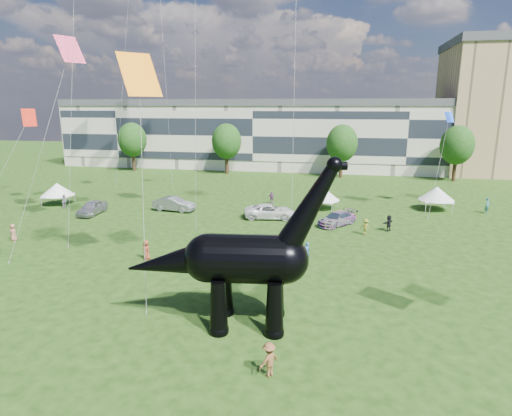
# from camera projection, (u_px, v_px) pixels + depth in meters

# --- Properties ---
(ground) EXTENTS (220.00, 220.00, 0.00)m
(ground) POSITION_uv_depth(u_px,v_px,m) (186.00, 326.00, 23.85)
(ground) COLOR #16330C
(ground) RESTS_ON ground
(terrace_row) EXTENTS (78.00, 11.00, 12.00)m
(terrace_row) POSITION_uv_depth(u_px,v_px,m) (259.00, 137.00, 83.07)
(terrace_row) COLOR beige
(terrace_row) RESTS_ON ground
(tree_far_left) EXTENTS (5.20, 5.20, 9.44)m
(tree_far_left) POSITION_uv_depth(u_px,v_px,m) (132.00, 137.00, 78.66)
(tree_far_left) COLOR #382314
(tree_far_left) RESTS_ON ground
(tree_mid_left) EXTENTS (5.20, 5.20, 9.44)m
(tree_mid_left) POSITION_uv_depth(u_px,v_px,m) (226.00, 138.00, 75.20)
(tree_mid_left) COLOR #382314
(tree_mid_left) RESTS_ON ground
(tree_mid_right) EXTENTS (5.20, 5.20, 9.44)m
(tree_mid_right) POSITION_uv_depth(u_px,v_px,m) (342.00, 140.00, 71.35)
(tree_mid_right) COLOR #382314
(tree_mid_right) RESTS_ON ground
(tree_far_right) EXTENTS (5.20, 5.20, 9.44)m
(tree_far_right) POSITION_uv_depth(u_px,v_px,m) (457.00, 142.00, 67.89)
(tree_far_right) COLOR #382314
(tree_far_right) RESTS_ON ground
(dinosaur_sculpture) EXTENTS (12.09, 3.73, 9.84)m
(dinosaur_sculpture) POSITION_uv_depth(u_px,v_px,m) (238.00, 262.00, 23.23)
(dinosaur_sculpture) COLOR black
(dinosaur_sculpture) RESTS_ON ground
(car_silver) EXTENTS (2.06, 4.65, 1.56)m
(car_silver) POSITION_uv_depth(u_px,v_px,m) (92.00, 208.00, 48.04)
(car_silver) COLOR silver
(car_silver) RESTS_ON ground
(car_grey) EXTENTS (5.06, 2.31, 1.61)m
(car_grey) POSITION_uv_depth(u_px,v_px,m) (174.00, 204.00, 49.63)
(car_grey) COLOR slate
(car_grey) RESTS_ON ground
(car_white) EXTENTS (5.90, 3.38, 1.55)m
(car_white) POSITION_uv_depth(u_px,v_px,m) (270.00, 211.00, 46.33)
(car_white) COLOR white
(car_white) RESTS_ON ground
(car_dark) EXTENTS (4.46, 4.96, 1.39)m
(car_dark) POSITION_uv_depth(u_px,v_px,m) (337.00, 219.00, 43.70)
(car_dark) COLOR #595960
(car_dark) RESTS_ON ground
(gazebo_near) EXTENTS (4.37, 4.37, 2.52)m
(gazebo_near) POSITION_uv_depth(u_px,v_px,m) (324.00, 194.00, 50.30)
(gazebo_near) COLOR silver
(gazebo_near) RESTS_ON ground
(gazebo_far) EXTENTS (4.27, 4.27, 2.80)m
(gazebo_far) POSITION_uv_depth(u_px,v_px,m) (437.00, 194.00, 49.78)
(gazebo_far) COLOR silver
(gazebo_far) RESTS_ON ground
(gazebo_left) EXTENTS (4.61, 4.61, 2.70)m
(gazebo_left) POSITION_uv_depth(u_px,v_px,m) (57.00, 190.00, 52.55)
(gazebo_left) COLOR white
(gazebo_left) RESTS_ON ground
(visitors) EXTENTS (49.47, 35.55, 1.83)m
(visitors) POSITION_uv_depth(u_px,v_px,m) (263.00, 231.00, 38.96)
(visitors) COLOR olive
(visitors) RESTS_ON ground
(kites) EXTENTS (68.66, 49.18, 26.23)m
(kites) POSITION_uv_depth(u_px,v_px,m) (69.00, 13.00, 46.15)
(kites) COLOR red
(kites) RESTS_ON ground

